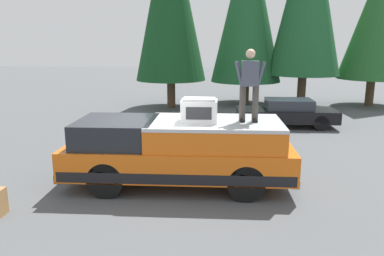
{
  "coord_description": "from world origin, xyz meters",
  "views": [
    {
      "loc": [
        -8.9,
        -1.41,
        3.5
      ],
      "look_at": [
        0.52,
        -0.84,
        1.35
      ],
      "focal_mm": 35.52,
      "sensor_mm": 36.0,
      "label": 1
    }
  ],
  "objects_px": {
    "compressor_unit": "(199,110)",
    "person_on_truck_bed": "(250,83)",
    "pickup_truck": "(179,151)",
    "parked_car_black": "(287,113)"
  },
  "relations": [
    {
      "from": "person_on_truck_bed",
      "to": "compressor_unit",
      "type": "bearing_deg",
      "value": 95.49
    },
    {
      "from": "pickup_truck",
      "to": "parked_car_black",
      "type": "bearing_deg",
      "value": -29.1
    },
    {
      "from": "pickup_truck",
      "to": "parked_car_black",
      "type": "xyz_separation_m",
      "value": [
        6.97,
        -3.88,
        -0.29
      ]
    },
    {
      "from": "person_on_truck_bed",
      "to": "parked_car_black",
      "type": "relative_size",
      "value": 0.41
    },
    {
      "from": "compressor_unit",
      "to": "parked_car_black",
      "type": "distance_m",
      "value": 7.98
    },
    {
      "from": "compressor_unit",
      "to": "parked_car_black",
      "type": "height_order",
      "value": "compressor_unit"
    },
    {
      "from": "pickup_truck",
      "to": "person_on_truck_bed",
      "type": "xyz_separation_m",
      "value": [
        -0.02,
        -1.67,
        1.68
      ]
    },
    {
      "from": "compressor_unit",
      "to": "person_on_truck_bed",
      "type": "bearing_deg",
      "value": -84.51
    },
    {
      "from": "pickup_truck",
      "to": "person_on_truck_bed",
      "type": "bearing_deg",
      "value": -90.66
    },
    {
      "from": "pickup_truck",
      "to": "person_on_truck_bed",
      "type": "height_order",
      "value": "person_on_truck_bed"
    }
  ]
}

